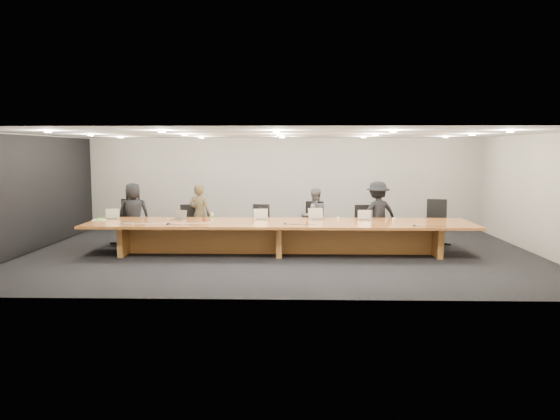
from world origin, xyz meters
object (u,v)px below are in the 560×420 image
object	(u,v)px
person_d	(378,213)
mic_right	(414,225)
chair_far_right	(436,222)
laptop_c	(261,214)
chair_far_left	(125,222)
laptop_a	(112,214)
laptop_b	(178,215)
chair_mid_left	(258,225)
laptop_d	(318,214)
paper_cup_far	(394,220)
person_c	(314,217)
av_box	(128,224)
amber_mug	(204,219)
laptop_e	(365,215)
conference_table	(280,232)
person_a	(134,214)
chair_left	(187,224)
mic_left	(168,224)
chair_right	(364,225)
mic_center	(285,223)
chair_mid_right	(314,223)
person_b	(200,214)
paper_cup_near	(338,219)
water_bottle	(212,217)

from	to	relation	value
person_d	mic_right	bearing A→B (deg)	88.04
chair_far_right	laptop_c	bearing A→B (deg)	-150.26
chair_far_left	laptop_c	world-z (taller)	chair_far_left
laptop_a	laptop_b	distance (m)	1.66
chair_far_left	chair_mid_left	world-z (taller)	chair_far_left
laptop_c	laptop_d	bearing A→B (deg)	-9.17
paper_cup_far	chair_far_left	bearing A→B (deg)	171.51
person_c	av_box	distance (m)	4.59
chair_far_left	laptop_a	world-z (taller)	chair_far_left
person_d	amber_mug	distance (m)	4.40
laptop_e	laptop_b	bearing A→B (deg)	-175.87
conference_table	person_a	xyz separation A→B (m)	(-3.79, 1.14, 0.28)
person_a	laptop_a	world-z (taller)	person_a
laptop_c	paper_cup_far	bearing A→B (deg)	-13.61
amber_mug	person_a	bearing A→B (deg)	151.86
chair_mid_left	laptop_a	world-z (taller)	chair_mid_left
chair_left	chair_far_left	bearing A→B (deg)	-171.57
person_d	mic_left	distance (m)	5.25
amber_mug	av_box	bearing A→B (deg)	-160.19
chair_right	person_a	bearing A→B (deg)	178.66
mic_center	laptop_c	bearing A→B (deg)	129.13
laptop_a	mic_right	world-z (taller)	laptop_a
conference_table	person_a	size ratio (longest dim) A/B	5.62
mic_left	chair_mid_right	bearing A→B (deg)	28.65
person_b	laptop_c	bearing A→B (deg)	168.91
chair_left	laptop_b	size ratio (longest dim) A/B	3.33
person_c	laptop_a	size ratio (longest dim) A/B	4.47
laptop_d	mic_left	world-z (taller)	laptop_d
person_a	laptop_a	size ratio (longest dim) A/B	4.88
chair_far_right	laptop_d	xyz separation A→B (m)	(-3.05, -0.85, 0.30)
person_d	paper_cup_near	size ratio (longest dim) A/B	20.34
paper_cup_far	av_box	bearing A→B (deg)	-173.48
laptop_e	paper_cup_far	world-z (taller)	laptop_e
water_bottle	mic_center	world-z (taller)	water_bottle
laptop_e	mic_center	size ratio (longest dim) A/B	3.07
chair_left	mic_center	distance (m)	3.09
chair_far_left	chair_far_right	size ratio (longest dim) A/B	0.99
laptop_e	paper_cup_far	distance (m)	0.69
laptop_a	laptop_c	xyz separation A→B (m)	(3.65, -0.01, 0.01)
person_b	amber_mug	world-z (taller)	person_b
conference_table	chair_mid_right	xyz separation A→B (m)	(0.84, 1.33, 0.04)
chair_mid_left	laptop_e	size ratio (longest dim) A/B	3.34
chair_far_left	laptop_a	bearing A→B (deg)	-77.63
laptop_b	mic_right	bearing A→B (deg)	10.43
chair_left	conference_table	bearing A→B (deg)	-24.75
chair_left	chair_right	bearing A→B (deg)	3.10
laptop_b	chair_left	bearing A→B (deg)	110.27
chair_left	laptop_a	xyz separation A→B (m)	(-1.65, -0.93, 0.36)
laptop_d	paper_cup_near	size ratio (longest dim) A/B	4.57
laptop_a	paper_cup_far	distance (m)	6.81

